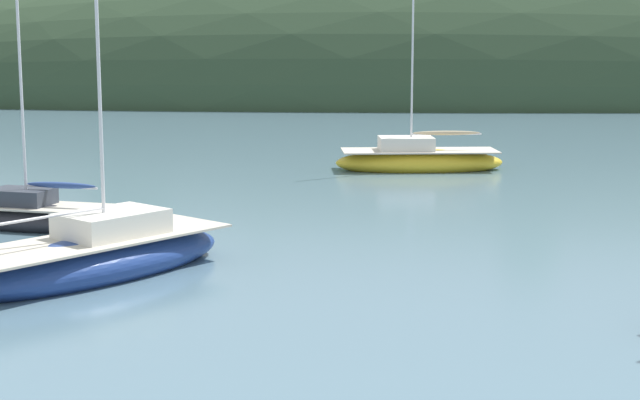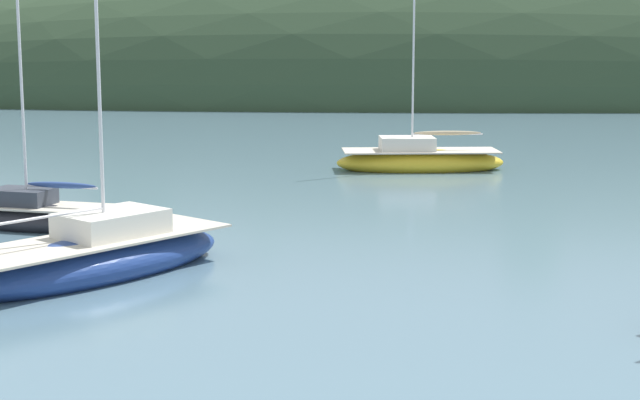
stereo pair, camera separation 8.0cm
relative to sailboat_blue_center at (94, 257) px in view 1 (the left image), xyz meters
The scene contains 4 objects.
far_shoreline_hill 77.20m from the sailboat_blue_center, 66.56° to the left, with size 150.00×36.00×32.16m.
sailboat_blue_center is the anchor object (origin of this frame).
sailboat_grey_yawl 22.45m from the sailboat_blue_center, 62.62° to the left, with size 7.62×2.82×10.53m.
sailboat_teal_outer 7.23m from the sailboat_blue_center, 116.73° to the left, with size 6.24×3.57×7.73m.
Camera 1 is at (-0.32, -9.11, 6.01)m, focal length 56.26 mm.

